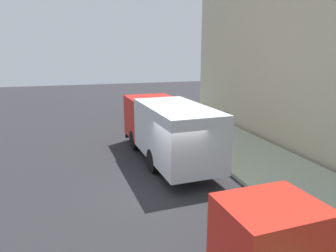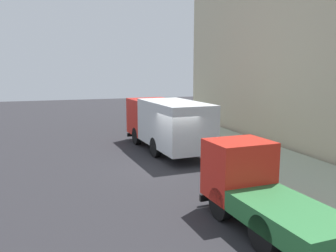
{
  "view_description": "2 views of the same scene",
  "coord_description": "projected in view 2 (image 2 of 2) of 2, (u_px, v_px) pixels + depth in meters",
  "views": [
    {
      "loc": [
        -3.27,
        -10.58,
        5.33
      ],
      "look_at": [
        0.9,
        3.09,
        1.79
      ],
      "focal_mm": 32.75,
      "sensor_mm": 36.0,
      "label": 1
    },
    {
      "loc": [
        -5.52,
        -15.71,
        4.7
      ],
      "look_at": [
        0.96,
        3.11,
        1.46
      ],
      "focal_mm": 37.57,
      "sensor_mm": 36.0,
      "label": 2
    }
  ],
  "objects": [
    {
      "name": "street_sign_post",
      "position": [
        214.0,
        124.0,
        20.18
      ],
      "size": [
        0.44,
        0.08,
        2.36
      ],
      "color": "#4C5156",
      "rests_on": "sidewalk"
    },
    {
      "name": "building_facade",
      "position": [
        308.0,
        44.0,
        18.73
      ],
      "size": [
        0.5,
        30.0,
        12.07
      ],
      "primitive_type": "cube",
      "color": "beige",
      "rests_on": "ground"
    },
    {
      "name": "traffic_cone_orange",
      "position": [
        185.0,
        128.0,
        24.98
      ],
      "size": [
        0.49,
        0.49,
        0.7
      ],
      "primitive_type": "cone",
      "color": "orange",
      "rests_on": "sidewalk"
    },
    {
      "name": "small_flatbed_truck",
      "position": [
        257.0,
        189.0,
        10.58
      ],
      "size": [
        2.18,
        5.28,
        2.41
      ],
      "rotation": [
        0.0,
        0.0,
        0.04
      ],
      "color": "red",
      "rests_on": "ground"
    },
    {
      "name": "sidewalk",
      "position": [
        261.0,
        156.0,
        18.83
      ],
      "size": [
        4.32,
        30.0,
        0.16
      ],
      "primitive_type": "cube",
      "color": "#A5B299",
      "rests_on": "ground"
    },
    {
      "name": "pedestrian_walking",
      "position": [
        192.0,
        123.0,
        23.89
      ],
      "size": [
        0.46,
        0.46,
        1.7
      ],
      "rotation": [
        0.0,
        0.0,
        1.25
      ],
      "color": "#423D4C",
      "rests_on": "sidewalk"
    },
    {
      "name": "large_utility_truck",
      "position": [
        166.0,
        122.0,
        20.23
      ],
      "size": [
        2.95,
        8.16,
        2.95
      ],
      "rotation": [
        0.0,
        0.0,
        0.05
      ],
      "color": "red",
      "rests_on": "ground"
    },
    {
      "name": "ground",
      "position": [
        170.0,
        166.0,
        17.19
      ],
      "size": [
        80.0,
        80.0,
        0.0
      ],
      "primitive_type": "plane",
      "color": "#28272B"
    }
  ]
}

